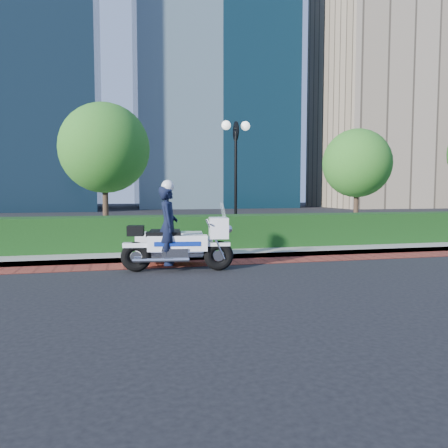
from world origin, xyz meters
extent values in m
plane|color=black|center=(0.00, 0.00, 0.00)|extent=(120.00, 120.00, 0.00)
cube|color=maroon|center=(0.00, 1.50, 0.01)|extent=(60.00, 1.00, 0.01)
cube|color=gray|center=(0.00, 6.00, 0.07)|extent=(60.00, 8.00, 0.15)
cube|color=black|center=(0.00, 3.60, 0.65)|extent=(18.00, 1.20, 1.00)
cylinder|color=black|center=(1.00, 5.20, 0.30)|extent=(0.30, 0.30, 0.30)
cylinder|color=black|center=(1.00, 5.20, 2.15)|extent=(0.10, 0.10, 3.70)
cylinder|color=black|center=(1.00, 5.20, 4.00)|extent=(0.04, 0.70, 0.70)
sphere|color=white|center=(0.65, 5.20, 4.20)|extent=(0.32, 0.32, 0.32)
sphere|color=white|center=(1.35, 5.20, 4.20)|extent=(0.32, 0.32, 0.32)
cylinder|color=#332319|center=(-3.50, 6.50, 1.23)|extent=(0.20, 0.20, 2.17)
sphere|color=#235C17|center=(-3.50, 6.50, 3.44)|extent=(3.20, 3.20, 3.20)
cylinder|color=#332319|center=(6.50, 6.50, 1.11)|extent=(0.20, 0.20, 1.92)
sphere|color=#235C17|center=(6.50, 6.50, 3.05)|extent=(2.80, 2.80, 2.80)
cube|color=black|center=(8.00, 44.00, 23.00)|extent=(18.00, 15.00, 46.00)
cube|color=gray|center=(28.00, 38.00, 14.00)|extent=(14.00, 12.00, 28.00)
torus|color=black|center=(-2.65, 0.65, 0.36)|extent=(0.74, 0.32, 0.72)
torus|color=black|center=(-0.72, 0.38, 0.36)|extent=(0.74, 0.32, 0.72)
cube|color=white|center=(-1.69, 0.51, 0.67)|extent=(1.45, 0.54, 0.37)
cube|color=silver|center=(-1.74, 0.52, 0.41)|extent=(0.65, 0.51, 0.30)
cube|color=white|center=(-0.72, 0.38, 1.03)|extent=(0.51, 0.65, 0.49)
cube|color=silver|center=(-0.61, 0.36, 1.41)|extent=(0.21, 0.56, 0.43)
cube|color=black|center=(-2.01, 0.56, 0.89)|extent=(0.85, 0.44, 0.11)
cube|color=black|center=(-2.65, 0.65, 0.98)|extent=(0.43, 0.40, 0.24)
cube|color=white|center=(-1.77, 1.46, 0.54)|extent=(1.77, 0.99, 0.60)
cube|color=black|center=(-1.88, 1.47, 0.87)|extent=(0.83, 0.64, 0.09)
torus|color=black|center=(-1.81, 1.99, 0.27)|extent=(0.56, 0.25, 0.54)
imported|color=black|center=(-1.90, 0.54, 1.10)|extent=(0.54, 0.74, 1.87)
sphere|color=white|center=(-1.90, 0.54, 2.02)|extent=(0.30, 0.30, 0.30)
camera|label=1|loc=(-3.01, -9.75, 1.90)|focal=35.00mm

